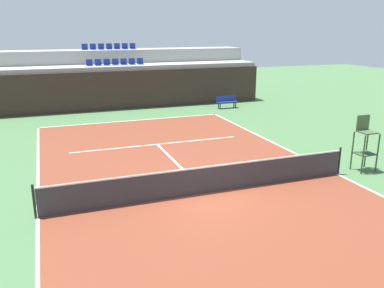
% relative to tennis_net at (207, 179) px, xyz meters
% --- Properties ---
extents(ground_plane, '(80.00, 80.00, 0.00)m').
position_rel_tennis_net_xyz_m(ground_plane, '(0.00, 0.00, -0.51)').
color(ground_plane, '#477042').
extents(court_surface, '(11.00, 24.00, 0.01)m').
position_rel_tennis_net_xyz_m(court_surface, '(0.00, 0.00, -0.50)').
color(court_surface, brown).
rests_on(court_surface, ground_plane).
extents(baseline_far, '(11.00, 0.10, 0.00)m').
position_rel_tennis_net_xyz_m(baseline_far, '(0.00, 11.95, -0.50)').
color(baseline_far, white).
rests_on(baseline_far, court_surface).
extents(sideline_left, '(0.10, 24.00, 0.00)m').
position_rel_tennis_net_xyz_m(sideline_left, '(-5.45, 0.00, -0.50)').
color(sideline_left, white).
rests_on(sideline_left, court_surface).
extents(sideline_right, '(0.10, 24.00, 0.00)m').
position_rel_tennis_net_xyz_m(sideline_right, '(5.45, 0.00, -0.50)').
color(sideline_right, white).
rests_on(sideline_right, court_surface).
extents(service_line_far, '(8.26, 0.10, 0.00)m').
position_rel_tennis_net_xyz_m(service_line_far, '(0.00, 6.40, -0.50)').
color(service_line_far, white).
rests_on(service_line_far, court_surface).
extents(centre_service_line, '(0.10, 6.40, 0.00)m').
position_rel_tennis_net_xyz_m(centre_service_line, '(0.00, 3.20, -0.50)').
color(centre_service_line, white).
rests_on(centre_service_line, court_surface).
extents(back_wall, '(20.92, 0.30, 2.65)m').
position_rel_tennis_net_xyz_m(back_wall, '(0.00, 15.80, 0.82)').
color(back_wall, '#33231E').
rests_on(back_wall, ground_plane).
extents(stands_tier_lower, '(20.92, 2.40, 2.92)m').
position_rel_tennis_net_xyz_m(stands_tier_lower, '(0.00, 17.15, 0.95)').
color(stands_tier_lower, '#9E9E99').
rests_on(stands_tier_lower, ground_plane).
extents(stands_tier_upper, '(20.92, 2.40, 3.90)m').
position_rel_tennis_net_xyz_m(stands_tier_upper, '(0.00, 19.55, 1.44)').
color(stands_tier_upper, '#9E9E99').
rests_on(stands_tier_upper, ground_plane).
extents(seating_row_lower, '(4.04, 0.44, 0.44)m').
position_rel_tennis_net_xyz_m(seating_row_lower, '(0.00, 17.24, 2.54)').
color(seating_row_lower, navy).
rests_on(seating_row_lower, stands_tier_lower).
extents(seating_row_upper, '(4.04, 0.44, 0.44)m').
position_rel_tennis_net_xyz_m(seating_row_upper, '(0.00, 19.64, 3.51)').
color(seating_row_upper, navy).
rests_on(seating_row_upper, stands_tier_upper).
extents(tennis_net, '(11.08, 0.08, 1.07)m').
position_rel_tennis_net_xyz_m(tennis_net, '(0.00, 0.00, 0.00)').
color(tennis_net, black).
rests_on(tennis_net, court_surface).
extents(umpire_chair, '(0.76, 0.66, 2.20)m').
position_rel_tennis_net_xyz_m(umpire_chair, '(6.70, 0.06, 0.68)').
color(umpire_chair, '#334C2D').
rests_on(umpire_chair, ground_plane).
extents(player_bench, '(1.50, 0.40, 0.85)m').
position_rel_tennis_net_xyz_m(player_bench, '(7.09, 13.67, -0.00)').
color(player_bench, navy).
rests_on(player_bench, ground_plane).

